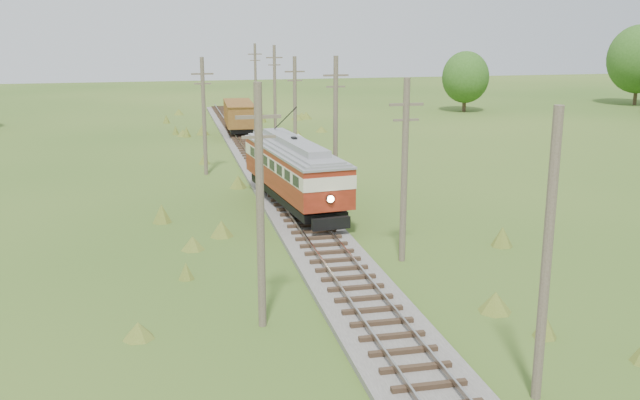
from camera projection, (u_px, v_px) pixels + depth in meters
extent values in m
cube|color=#605B54|center=(279.00, 188.00, 48.24)|extent=(3.60, 96.00, 0.25)
cube|color=#726659|center=(268.00, 183.00, 48.00)|extent=(0.08, 96.00, 0.17)
cube|color=#726659|center=(289.00, 182.00, 48.30)|extent=(0.08, 96.00, 0.17)
cube|color=#2D2116|center=(279.00, 185.00, 48.19)|extent=(2.40, 96.00, 0.16)
cube|color=black|center=(295.00, 194.00, 42.46)|extent=(3.78, 11.54, 0.46)
cube|color=maroon|center=(294.00, 178.00, 42.21)|extent=(4.32, 12.57, 1.13)
cube|color=beige|center=(294.00, 162.00, 41.99)|extent=(4.36, 12.63, 0.72)
cube|color=black|center=(294.00, 162.00, 41.99)|extent=(4.32, 12.09, 0.56)
cube|color=maroon|center=(294.00, 154.00, 41.86)|extent=(4.32, 12.57, 0.31)
cube|color=gray|center=(294.00, 148.00, 41.78)|extent=(4.40, 12.70, 0.39)
cube|color=gray|center=(294.00, 142.00, 41.70)|extent=(2.39, 9.32, 0.41)
sphere|color=#FFF2BF|center=(331.00, 199.00, 36.46)|extent=(0.37, 0.37, 0.37)
cylinder|color=black|center=(285.00, 119.00, 43.11)|extent=(0.63, 4.75, 1.98)
cylinder|color=black|center=(307.00, 216.00, 37.96)|extent=(0.22, 0.83, 0.82)
cylinder|color=black|center=(334.00, 213.00, 38.45)|extent=(0.22, 0.83, 0.82)
cylinder|color=black|center=(262.00, 180.00, 46.49)|extent=(0.22, 0.83, 0.82)
cylinder|color=black|center=(285.00, 179.00, 46.99)|extent=(0.22, 0.83, 0.82)
cube|color=black|center=(239.00, 126.00, 71.27)|extent=(2.39, 7.37, 0.51)
cube|color=brown|center=(239.00, 114.00, 70.96)|extent=(2.95, 8.20, 2.03)
cube|color=brown|center=(239.00, 103.00, 70.70)|extent=(3.00, 8.37, 0.12)
cylinder|color=black|center=(233.00, 129.00, 68.80)|extent=(0.15, 0.81, 0.81)
cylinder|color=black|center=(249.00, 129.00, 69.06)|extent=(0.15, 0.81, 0.81)
cylinder|color=black|center=(230.00, 123.00, 73.45)|extent=(0.15, 0.81, 0.81)
cylinder|color=black|center=(245.00, 122.00, 73.71)|extent=(0.15, 0.81, 0.81)
cone|color=gray|center=(298.00, 141.00, 64.20)|extent=(3.44, 3.44, 1.29)
cone|color=gray|center=(310.00, 145.00, 63.42)|extent=(1.94, 1.94, 0.75)
cylinder|color=brown|center=(547.00, 259.00, 20.38)|extent=(0.30, 0.30, 8.80)
cylinder|color=brown|center=(404.00, 172.00, 32.76)|extent=(0.30, 0.30, 8.60)
cube|color=brown|center=(406.00, 104.00, 32.01)|extent=(1.60, 0.12, 0.12)
cube|color=brown|center=(406.00, 120.00, 32.18)|extent=(1.20, 0.10, 0.10)
cylinder|color=brown|center=(336.00, 128.00, 45.01)|extent=(0.30, 0.30, 9.00)
cube|color=brown|center=(336.00, 75.00, 44.21)|extent=(1.60, 0.12, 0.12)
cube|color=brown|center=(336.00, 87.00, 44.38)|extent=(1.20, 0.10, 0.10)
cylinder|color=brown|center=(295.00, 109.00, 57.36)|extent=(0.30, 0.30, 8.40)
cube|color=brown|center=(295.00, 72.00, 56.63)|extent=(1.60, 0.12, 0.12)
cube|color=brown|center=(295.00, 80.00, 56.80)|extent=(1.20, 0.10, 0.10)
cylinder|color=brown|center=(275.00, 91.00, 69.70)|extent=(0.30, 0.30, 8.90)
cube|color=brown|center=(274.00, 58.00, 68.91)|extent=(1.60, 0.12, 0.12)
cube|color=brown|center=(274.00, 65.00, 69.08)|extent=(1.20, 0.10, 0.10)
cylinder|color=brown|center=(256.00, 82.00, 82.00)|extent=(0.30, 0.30, 8.70)
cube|color=brown|center=(255.00, 54.00, 81.24)|extent=(1.60, 0.12, 0.12)
cube|color=brown|center=(255.00, 60.00, 81.41)|extent=(1.20, 0.10, 0.10)
cylinder|color=brown|center=(260.00, 209.00, 25.46)|extent=(0.30, 0.30, 9.00)
cube|color=brown|center=(258.00, 117.00, 24.66)|extent=(1.60, 0.12, 0.12)
cube|color=brown|center=(259.00, 137.00, 24.83)|extent=(1.20, 0.10, 0.10)
cylinder|color=brown|center=(204.00, 117.00, 51.97)|extent=(0.30, 0.30, 8.60)
cube|color=brown|center=(202.00, 74.00, 51.22)|extent=(1.60, 0.12, 0.12)
cube|color=brown|center=(203.00, 84.00, 51.39)|extent=(1.20, 0.10, 0.10)
cylinder|color=#38281C|center=(636.00, 92.00, 97.46)|extent=(0.50, 0.50, 3.60)
ellipsoid|color=#2A5419|center=(639.00, 59.00, 96.39)|extent=(8.40, 8.40, 9.24)
cylinder|color=#38281C|center=(464.00, 102.00, 90.25)|extent=(0.50, 0.50, 2.52)
ellipsoid|color=#2A5419|center=(465.00, 77.00, 89.51)|extent=(5.88, 5.88, 6.47)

